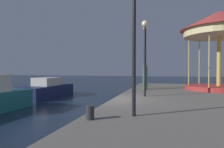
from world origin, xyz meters
TOP-DOWN VIEW (x-y plane):
  - ground_plane at (0.00, 0.00)m, footprint 120.00×120.00m
  - motorboat_navy at (-6.92, 4.73)m, footprint 2.37×5.24m
  - carousel at (6.18, 5.85)m, footprint 5.28×5.28m
  - lamp_post_near_edge at (1.53, -3.40)m, footprint 0.36×0.36m
  - lamp_post_mid_promenade at (1.45, 1.13)m, footprint 0.36×0.36m
  - lamp_post_far_end at (1.07, 5.67)m, footprint 0.36×0.36m
  - bollard_north at (0.39, -4.14)m, footprint 0.24×0.24m
  - bollard_south at (0.61, 8.99)m, footprint 0.24×0.24m
  - person_mid_promenade at (1.13, 4.80)m, footprint 0.34×0.34m

SIDE VIEW (x-z plane):
  - ground_plane at x=0.00m, z-range 0.00..0.00m
  - motorboat_navy at x=-6.92m, z-range -0.18..1.40m
  - bollard_north at x=0.39m, z-range 0.80..1.20m
  - bollard_south at x=0.61m, z-range 0.80..1.20m
  - person_mid_promenade at x=1.13m, z-range 0.74..2.64m
  - lamp_post_near_edge at x=1.53m, z-range 1.56..5.58m
  - lamp_post_mid_promenade at x=1.45m, z-range 1.57..5.60m
  - lamp_post_far_end at x=1.07m, z-range 1.63..6.38m
  - carousel at x=6.18m, z-range 2.19..7.74m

